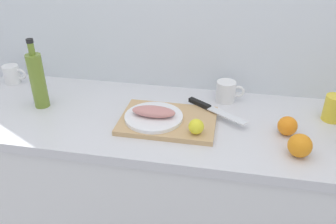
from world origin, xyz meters
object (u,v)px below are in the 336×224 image
lemon_0 (196,127)px  coffee_mug_2 (12,74)px  coffee_mug_0 (334,108)px  white_plate (154,117)px  olive_oil_bottle (38,79)px  orange_0 (287,126)px  fish_fillet (154,111)px  cutting_board (168,121)px  chef_knife (209,108)px  coffee_mug_1 (226,91)px

lemon_0 → coffee_mug_2: coffee_mug_2 is taller
lemon_0 → coffee_mug_0: coffee_mug_0 is taller
white_plate → lemon_0: 0.20m
olive_oil_bottle → orange_0: bearing=-2.1°
fish_fillet → coffee_mug_0: 0.73m
cutting_board → chef_knife: (0.16, 0.10, 0.02)m
coffee_mug_0 → orange_0: coffee_mug_0 is taller
lemon_0 → orange_0: 0.35m
fish_fillet → lemon_0: 0.19m
coffee_mug_1 → coffee_mug_0: bearing=-11.1°
fish_fillet → coffee_mug_2: bearing=162.6°
orange_0 → cutting_board: bearing=-179.6°
coffee_mug_2 → chef_knife: bearing=-7.3°
coffee_mug_1 → coffee_mug_2: bearing=-179.7°
cutting_board → coffee_mug_0: 0.68m
fish_fillet → lemon_0: lemon_0 is taller
coffee_mug_0 → orange_0: (-0.19, -0.15, -0.02)m
chef_knife → olive_oil_bottle: olive_oil_bottle is taller
coffee_mug_1 → cutting_board: bearing=-133.0°
cutting_board → lemon_0: 0.16m
lemon_0 → coffee_mug_1: size_ratio=0.46×
cutting_board → chef_knife: bearing=33.8°
orange_0 → fish_fillet: bearing=-178.3°
cutting_board → white_plate: white_plate is taller
fish_fillet → olive_oil_bottle: 0.52m
cutting_board → fish_fillet: size_ratio=2.18×
coffee_mug_0 → lemon_0: bearing=-156.0°
lemon_0 → coffee_mug_1: bearing=73.3°
white_plate → lemon_0: size_ratio=4.00×
coffee_mug_2 → white_plate: bearing=-17.4°
lemon_0 → coffee_mug_2: 1.01m
chef_knife → lemon_0: size_ratio=4.36×
coffee_mug_1 → coffee_mug_2: size_ratio=1.07×
cutting_board → coffee_mug_2: coffee_mug_2 is taller
chef_knife → coffee_mug_2: coffee_mug_2 is taller
white_plate → coffee_mug_1: size_ratio=1.86×
olive_oil_bottle → white_plate: bearing=-6.0°
cutting_board → fish_fillet: bearing=-167.9°
olive_oil_bottle → orange_0: (1.03, -0.04, -0.09)m
lemon_0 → olive_oil_bottle: olive_oil_bottle is taller
white_plate → olive_oil_bottle: (-0.51, 0.05, 0.10)m
cutting_board → chef_knife: size_ratio=1.50×
cutting_board → white_plate: size_ratio=1.63×
fish_fillet → coffee_mug_1: coffee_mug_1 is taller
fish_fillet → olive_oil_bottle: size_ratio=0.58×
orange_0 → coffee_mug_2: bearing=170.0°
lemon_0 → orange_0: lemon_0 is taller
cutting_board → coffee_mug_0: bearing=12.9°
lemon_0 → coffee_mug_2: bearing=161.6°
white_plate → fish_fillet: (0.00, 0.00, 0.03)m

